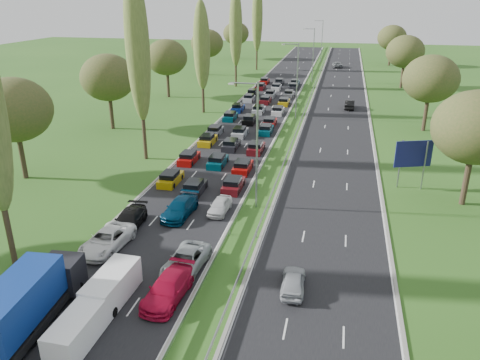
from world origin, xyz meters
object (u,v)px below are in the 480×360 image
Objects in this scene: white_van_rear at (114,285)px; direction_sign at (413,156)px; white_van_front at (80,327)px; near_car_3 at (129,220)px; near_car_2 at (107,240)px; blue_lorry at (30,299)px.

direction_sign is (21.52, 24.44, 2.53)m from white_van_rear.
direction_sign reaches higher than white_van_rear.
near_car_3 is at bearing 104.20° from white_van_front.
blue_lorry reaches higher than near_car_2.
near_car_3 is 13.35m from blue_lorry.
white_van_front is at bearing -13.90° from blue_lorry.
white_van_rear is at bearing 90.32° from white_van_front.
white_van_front is 0.93× the size of white_van_rear.
near_car_3 is at bearing 91.98° from near_car_2.
white_van_rear is 0.97× the size of direction_sign.
near_car_2 is 6.91m from white_van_rear.
near_car_2 is 10.76m from white_van_front.
blue_lorry is 1.74× the size of white_van_rear.
white_van_rear is (3.55, -5.92, 0.23)m from near_car_2.
near_car_2 is at bearing -143.55° from direction_sign.
near_car_3 is 1.03× the size of white_van_rear.
white_van_rear is at bearing -55.12° from near_car_2.
direction_sign reaches higher than near_car_3.
white_van_front is at bearing -66.81° from near_car_2.
near_car_2 is at bearing 85.49° from blue_lorry.
white_van_front is (3.55, -0.59, -0.96)m from blue_lorry.
near_car_3 is 10.24m from white_van_rear.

